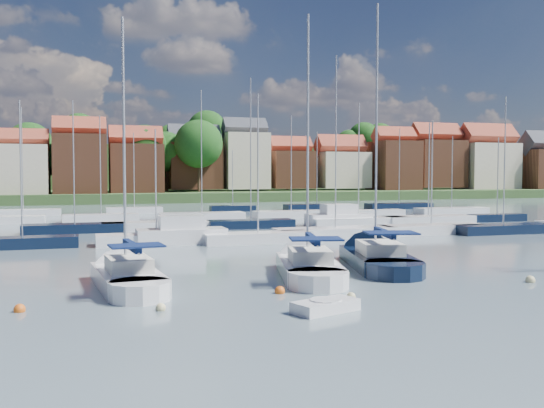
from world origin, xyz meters
name	(u,v)px	position (x,y,z in m)	size (l,w,h in m)	color
ground	(201,222)	(0.00, 40.00, 0.00)	(260.00, 260.00, 0.00)	#4F616C
sailboat_left	(123,276)	(-10.78, 3.72, 0.36)	(3.83, 10.81, 14.43)	white
sailboat_centre	(305,266)	(-0.65, 4.26, 0.35)	(5.57, 11.81, 15.53)	white
sailboat_navy	(371,257)	(4.55, 6.35, 0.35)	(6.13, 12.83, 17.15)	black
tender	(325,306)	(-3.33, -5.29, 0.23)	(3.03, 2.14, 0.60)	white
buoy_a	(20,312)	(-15.21, -1.63, 0.00)	(0.47, 0.47, 0.47)	#D85914
buoy_b	(161,310)	(-9.71, -3.07, 0.00)	(0.42, 0.42, 0.42)	beige
buoy_c	(280,293)	(-3.95, -1.18, 0.00)	(0.49, 0.49, 0.49)	#D85914
buoy_d	(351,299)	(-1.29, -3.32, 0.00)	(0.41, 0.41, 0.41)	beige
buoy_e	(393,261)	(6.14, 6.54, 0.00)	(0.45, 0.45, 0.45)	beige
buoy_f	(530,282)	(9.28, -2.29, 0.00)	(0.49, 0.49, 0.49)	beige
marina_field	(227,221)	(1.91, 35.15, 0.43)	(79.62, 41.41, 15.93)	white
far_shore_town	(144,176)	(2.23, 132.67, 4.61)	(212.46, 90.00, 22.27)	#344E27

